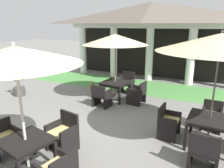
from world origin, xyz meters
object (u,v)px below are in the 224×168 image
patio_chair_near_foreground_east (137,94)px  patio_table_mid_right (26,144)px  patio_chair_near_foreground_south (102,96)px  patio_chair_mid_left_south (204,152)px  patio_chair_mid_left_west (168,122)px  patio_table_mid_left (210,122)px  patio_chair_mid_right_north (63,133)px  terracotta_urn (93,88)px  patio_chair_near_foreground_north (126,83)px  patio_umbrella_near_foreground (115,40)px  patio_umbrella_mid_left (221,43)px  patio_umbrella_mid_right (15,57)px  patio_chair_mid_right_west (4,139)px  patio_chair_mid_left_north (212,116)px  patio_table_near_foreground (115,84)px  potted_palm_left_edge (19,88)px

patio_chair_near_foreground_east → patio_table_mid_right: size_ratio=0.84×
patio_chair_near_foreground_south → patio_chair_mid_left_south: size_ratio=0.95×
patio_chair_mid_left_west → patio_table_mid_right: patio_chair_mid_left_west is taller
patio_table_mid_left → patio_chair_mid_right_north: bearing=-152.1°
terracotta_urn → patio_chair_near_foreground_north: bearing=20.3°
patio_chair_near_foreground_north → terracotta_urn: 1.54m
patio_umbrella_near_foreground → patio_chair_mid_left_west: size_ratio=3.13×
patio_umbrella_mid_left → patio_chair_mid_right_north: size_ratio=3.14×
patio_umbrella_mid_right → patio_chair_mid_right_west: (-0.93, 0.19, -1.99)m
terracotta_urn → patio_umbrella_near_foreground: bearing=-18.8°
patio_chair_mid_left_west → patio_chair_mid_right_north: (-2.14, -1.71, 0.01)m
patio_chair_near_foreground_north → patio_chair_mid_left_north: 4.08m
patio_chair_mid_right_west → patio_chair_mid_left_west: bearing=138.3°
patio_table_mid_left → patio_table_near_foreground: bearing=148.7°
patio_chair_mid_right_north → terracotta_urn: 4.59m
patio_umbrella_near_foreground → patio_chair_near_foreground_east: 2.20m
patio_umbrella_near_foreground → patio_chair_mid_right_west: 5.02m
patio_chair_mid_left_west → patio_umbrella_near_foreground: bearing=-126.4°
patio_table_mid_left → patio_chair_mid_left_south: size_ratio=1.19×
patio_chair_near_foreground_south → patio_umbrella_mid_right: size_ratio=0.32×
patio_chair_mid_right_west → patio_table_near_foreground: bearing=-177.9°
patio_chair_near_foreground_north → patio_table_mid_left: (3.42, -3.12, 0.24)m
patio_chair_mid_left_west → patio_chair_mid_right_north: patio_chair_mid_right_north is taller
patio_chair_mid_left_west → potted_palm_left_edge: 6.45m
patio_chair_near_foreground_north → terracotta_urn: bearing=25.9°
patio_chair_near_foreground_south → patio_chair_mid_right_north: patio_chair_mid_right_north is taller
patio_chair_mid_left_south → patio_umbrella_mid_right: patio_umbrella_mid_right is taller
patio_umbrella_mid_right → patio_chair_near_foreground_south: bearing=94.4°
patio_chair_near_foreground_south → patio_table_mid_right: size_ratio=0.81×
patio_chair_mid_left_west → patio_table_mid_right: (-2.33, -2.65, 0.21)m
patio_umbrella_near_foreground → patio_chair_mid_right_west: patio_umbrella_near_foreground is taller
patio_umbrella_near_foreground → patio_chair_near_foreground_south: (-0.10, -0.97, -1.95)m
patio_chair_mid_left_north → potted_palm_left_edge: potted_palm_left_edge is taller
patio_umbrella_near_foreground → patio_table_mid_left: (3.52, -2.14, -1.71)m
patio_table_near_foreground → patio_chair_near_foreground_south: size_ratio=1.29×
patio_chair_near_foreground_east → patio_chair_near_foreground_north: 1.39m
patio_chair_mid_right_west → patio_chair_near_foreground_east: bearing=170.2°
patio_umbrella_mid_left → patio_chair_mid_right_west: bearing=-150.5°
patio_chair_near_foreground_east → terracotta_urn: bearing=82.2°
patio_table_near_foreground → patio_chair_near_foreground_south: bearing=-95.6°
patio_table_mid_left → patio_chair_mid_right_west: size_ratio=1.30×
patio_table_near_foreground → patio_umbrella_mid_right: patio_umbrella_mid_right is taller
patio_table_mid_left → patio_umbrella_mid_right: (-3.32, -2.60, 1.72)m
patio_umbrella_mid_left → patio_chair_mid_right_north: (-3.14, -1.66, -2.12)m
patio_chair_near_foreground_south → terracotta_urn: patio_chair_near_foreground_south is taller
patio_umbrella_mid_right → potted_palm_left_edge: patio_umbrella_mid_right is taller
patio_table_near_foreground → patio_chair_near_foreground_east: patio_chair_near_foreground_east is taller
patio_umbrella_mid_left → patio_table_mid_left: bearing=0.0°
patio_table_mid_right → patio_chair_mid_right_north: 0.98m
patio_chair_mid_left_west → terracotta_urn: size_ratio=2.00×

